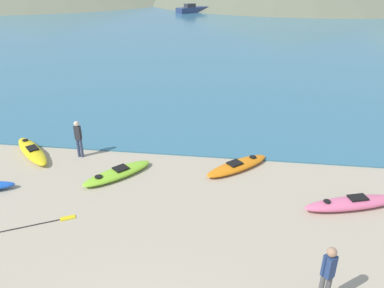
{
  "coord_description": "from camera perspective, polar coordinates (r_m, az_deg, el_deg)",
  "views": [
    {
      "loc": [
        1.39,
        -3.32,
        6.91
      ],
      "look_at": [
        -0.43,
        10.03,
        0.5
      ],
      "focal_mm": 35.0,
      "sensor_mm": 36.0,
      "label": 1
    }
  ],
  "objects": [
    {
      "name": "bay_water",
      "position": [
        48.74,
        6.32,
        17.19
      ],
      "size": [
        160.0,
        70.0,
        0.06
      ],
      "primitive_type": "cube",
      "color": "teal",
      "rests_on": "ground_plane"
    },
    {
      "name": "kayak_on_sand_0",
      "position": [
        12.93,
        23.2,
        -8.28
      ],
      "size": [
        3.23,
        1.6,
        0.39
      ],
      "color": "#E5668C",
      "rests_on": "ground_plane"
    },
    {
      "name": "kayak_on_sand_2",
      "position": [
        13.87,
        -11.26,
        -4.35
      ],
      "size": [
        2.39,
        2.57,
        0.31
      ],
      "color": "#8CCC2D",
      "rests_on": "ground_plane"
    },
    {
      "name": "kayak_on_sand_4",
      "position": [
        16.45,
        -23.2,
        -0.96
      ],
      "size": [
        2.65,
        2.63,
        0.38
      ],
      "color": "yellow",
      "rests_on": "ground_plane"
    },
    {
      "name": "kayak_on_sand_5",
      "position": [
        14.19,
        6.92,
        -3.29
      ],
      "size": [
        2.58,
        2.47,
        0.31
      ],
      "color": "orange",
      "rests_on": "ground_plane"
    },
    {
      "name": "person_near_foreground",
      "position": [
        9.08,
        19.99,
        -17.9
      ],
      "size": [
        0.32,
        0.28,
        1.57
      ],
      "color": "#4C4C4C",
      "rests_on": "ground_plane"
    },
    {
      "name": "person_near_waterline",
      "position": [
        15.31,
        -16.94,
        1.07
      ],
      "size": [
        0.31,
        0.21,
        1.53
      ],
      "color": "#384260",
      "rests_on": "ground_plane"
    },
    {
      "name": "moored_boat_1",
      "position": [
        65.11,
        0.04,
        19.84
      ],
      "size": [
        5.17,
        5.28,
        1.38
      ],
      "color": "navy",
      "rests_on": "bay_water"
    },
    {
      "name": "loose_paddle",
      "position": [
        12.23,
        -23.94,
        -11.42
      ],
      "size": [
        2.53,
        1.49,
        0.03
      ],
      "color": "black",
      "rests_on": "ground_plane"
    }
  ]
}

